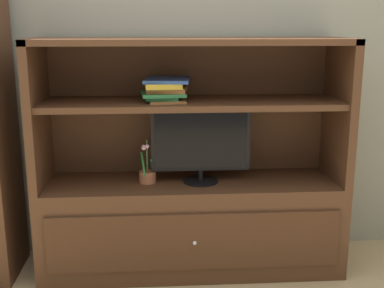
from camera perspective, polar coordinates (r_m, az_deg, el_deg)
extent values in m
cube|color=gray|center=(3.31, -0.48, 11.34)|extent=(6.00, 0.10, 2.80)
cube|color=#4C2D1C|center=(3.21, -0.06, -9.19)|extent=(1.87, 0.51, 0.58)
cube|color=#462A19|center=(2.96, 0.29, -11.18)|extent=(1.72, 0.02, 0.35)
sphere|color=silver|center=(2.95, 0.31, -11.29)|extent=(0.02, 0.02, 0.02)
cube|color=#4C2D1C|center=(3.08, -17.27, 3.34)|extent=(0.05, 0.51, 0.87)
cube|color=#4C2D1C|center=(3.19, 16.52, 3.74)|extent=(0.05, 0.51, 0.87)
cube|color=#4C2D1C|center=(3.24, -0.35, 4.46)|extent=(1.87, 0.02, 0.87)
cube|color=#4C2D1C|center=(2.96, -0.07, 11.74)|extent=(1.87, 0.51, 0.04)
cube|color=#4C2D1C|center=(2.99, -0.06, 4.69)|extent=(1.77, 0.46, 0.04)
cylinder|color=black|center=(3.09, 0.99, -4.24)|extent=(0.22, 0.22, 0.01)
cylinder|color=black|center=(3.08, 0.99, -3.58)|extent=(0.03, 0.03, 0.06)
cube|color=black|center=(3.02, 1.01, 0.45)|extent=(0.60, 0.02, 0.38)
cube|color=black|center=(3.01, 1.03, 0.39)|extent=(0.56, 0.00, 0.34)
cylinder|color=#B26642|center=(3.08, -5.14, -3.77)|extent=(0.10, 0.10, 0.07)
cylinder|color=#3D6B33|center=(3.05, -5.19, -1.35)|extent=(0.01, 0.01, 0.20)
cube|color=#2D7A38|center=(3.06, -4.69, -2.24)|extent=(0.01, 0.07, 0.07)
cube|color=#2D7A38|center=(3.05, -5.64, -2.28)|extent=(0.03, 0.11, 0.12)
sphere|color=#DB9EC6|center=(3.02, -5.58, -0.30)|extent=(0.03, 0.03, 0.03)
sphere|color=#DB9EC6|center=(3.02, -5.19, -0.24)|extent=(0.03, 0.03, 0.03)
sphere|color=#DB9EC6|center=(3.03, -5.57, -0.45)|extent=(0.03, 0.03, 0.03)
cube|color=#A56638|center=(2.98, -3.01, 5.11)|extent=(0.23, 0.31, 0.01)
cube|color=#338C4C|center=(2.99, -3.38, 5.45)|extent=(0.20, 0.25, 0.02)
cube|color=#338C4C|center=(2.97, -3.39, 5.80)|extent=(0.28, 0.29, 0.02)
cube|color=#A56638|center=(2.98, -2.83, 6.33)|extent=(0.25, 0.27, 0.03)
cube|color=gold|center=(2.96, -3.37, 6.86)|extent=(0.22, 0.29, 0.03)
cube|color=#2D519E|center=(2.98, -2.84, 7.38)|extent=(0.29, 0.34, 0.02)
cube|color=#4C2D1C|center=(3.10, -21.06, 6.74)|extent=(0.03, 0.46, 1.20)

